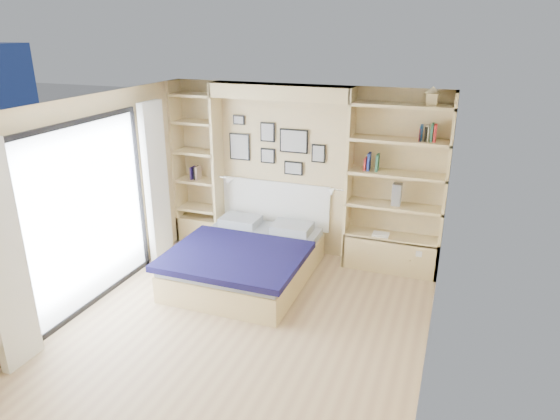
% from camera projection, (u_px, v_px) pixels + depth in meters
% --- Properties ---
extents(ground, '(4.50, 4.50, 0.00)m').
position_uv_depth(ground, '(242.00, 329.00, 5.68)').
color(ground, tan).
rests_on(ground, ground).
extents(room_shell, '(4.50, 4.50, 4.50)m').
position_uv_depth(room_shell, '(260.00, 195.00, 6.77)').
color(room_shell, tan).
rests_on(room_shell, ground).
extents(bed, '(1.72, 2.14, 1.07)m').
position_uv_depth(bed, '(247.00, 259.00, 6.76)').
color(bed, '#DDC485').
rests_on(bed, ground).
extents(photo_gallery, '(1.48, 0.02, 0.82)m').
position_uv_depth(photo_gallery, '(274.00, 146.00, 7.23)').
color(photo_gallery, black).
rests_on(photo_gallery, ground).
extents(reading_lamps, '(1.92, 0.12, 0.15)m').
position_uv_depth(reading_lamps, '(278.00, 185.00, 7.16)').
color(reading_lamps, silver).
rests_on(reading_lamps, ground).
extents(shelf_decor, '(3.54, 0.23, 2.03)m').
position_uv_depth(shelf_decor, '(381.00, 150.00, 6.55)').
color(shelf_decor, '#A51E1E').
rests_on(shelf_decor, ground).
extents(deck, '(3.20, 4.00, 0.05)m').
position_uv_depth(deck, '(3.00, 277.00, 6.84)').
color(deck, '#6A604E').
rests_on(deck, ground).
extents(deck_chair, '(0.43, 0.71, 0.71)m').
position_uv_depth(deck_chair, '(80.00, 239.00, 7.24)').
color(deck_chair, tan).
rests_on(deck_chair, ground).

